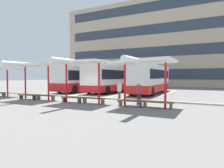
{
  "coord_description": "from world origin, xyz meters",
  "views": [
    {
      "loc": [
        11.35,
        -15.36,
        2.0
      ],
      "look_at": [
        2.31,
        2.15,
        1.26
      ],
      "focal_mm": 32.17,
      "sensor_mm": 36.0,
      "label": 1
    }
  ],
  "objects_px": {
    "bench_1": "(28,96)",
    "waiting_shelter_3": "(143,63)",
    "coach_bus_1": "(115,79)",
    "bench_3": "(72,98)",
    "waiting_shelter_1": "(34,66)",
    "bench_6": "(158,103)",
    "bench_5": "(130,101)",
    "coach_bus_2": "(150,79)",
    "waiting_passenger_0": "(119,90)",
    "waiting_shelter_2": "(80,63)",
    "coach_bus_0": "(86,79)",
    "bench_4": "(94,99)",
    "bench_2": "(46,96)",
    "waiting_passenger_1": "(139,92)"
  },
  "relations": [
    {
      "from": "bench_3",
      "to": "coach_bus_1",
      "type": "bearing_deg",
      "value": 99.09
    },
    {
      "from": "waiting_shelter_1",
      "to": "waiting_shelter_3",
      "type": "xyz_separation_m",
      "value": [
        9.52,
        0.22,
        -0.04
      ]
    },
    {
      "from": "bench_1",
      "to": "bench_6",
      "type": "distance_m",
      "value": 11.32
    },
    {
      "from": "coach_bus_2",
      "to": "bench_3",
      "type": "bearing_deg",
      "value": -104.83
    },
    {
      "from": "bench_2",
      "to": "bench_3",
      "type": "relative_size",
      "value": 1.07
    },
    {
      "from": "coach_bus_2",
      "to": "waiting_passenger_0",
      "type": "bearing_deg",
      "value": -90.35
    },
    {
      "from": "bench_2",
      "to": "waiting_passenger_1",
      "type": "bearing_deg",
      "value": 9.89
    },
    {
      "from": "waiting_shelter_2",
      "to": "waiting_passenger_1",
      "type": "distance_m",
      "value": 4.81
    },
    {
      "from": "bench_3",
      "to": "waiting_passenger_0",
      "type": "relative_size",
      "value": 1.12
    },
    {
      "from": "waiting_shelter_1",
      "to": "bench_4",
      "type": "xyz_separation_m",
      "value": [
        5.62,
        0.51,
        -2.56
      ]
    },
    {
      "from": "bench_1",
      "to": "waiting_shelter_3",
      "type": "height_order",
      "value": "waiting_shelter_3"
    },
    {
      "from": "bench_5",
      "to": "coach_bus_2",
      "type": "bearing_deg",
      "value": 99.73
    },
    {
      "from": "waiting_passenger_1",
      "to": "coach_bus_0",
      "type": "bearing_deg",
      "value": 140.31
    },
    {
      "from": "bench_3",
      "to": "bench_5",
      "type": "bearing_deg",
      "value": 1.37
    },
    {
      "from": "waiting_shelter_2",
      "to": "bench_4",
      "type": "xyz_separation_m",
      "value": [
        0.9,
        0.46,
        -2.63
      ]
    },
    {
      "from": "bench_3",
      "to": "waiting_passenger_0",
      "type": "bearing_deg",
      "value": 41.29
    },
    {
      "from": "coach_bus_2",
      "to": "bench_4",
      "type": "xyz_separation_m",
      "value": [
        -1.13,
        -10.75,
        -1.35
      ]
    },
    {
      "from": "waiting_shelter_1",
      "to": "waiting_shelter_3",
      "type": "height_order",
      "value": "waiting_shelter_1"
    },
    {
      "from": "waiting_shelter_1",
      "to": "waiting_passenger_1",
      "type": "xyz_separation_m",
      "value": [
        8.7,
        1.78,
        -2.0
      ]
    },
    {
      "from": "waiting_shelter_3",
      "to": "bench_1",
      "type": "bearing_deg",
      "value": -179.24
    },
    {
      "from": "coach_bus_0",
      "to": "waiting_passenger_1",
      "type": "height_order",
      "value": "coach_bus_0"
    },
    {
      "from": "bench_5",
      "to": "bench_6",
      "type": "relative_size",
      "value": 0.87
    },
    {
      "from": "waiting_shelter_2",
      "to": "bench_6",
      "type": "height_order",
      "value": "waiting_shelter_2"
    },
    {
      "from": "coach_bus_1",
      "to": "bench_3",
      "type": "relative_size",
      "value": 6.2
    },
    {
      "from": "bench_3",
      "to": "waiting_shelter_3",
      "type": "relative_size",
      "value": 0.36
    },
    {
      "from": "coach_bus_2",
      "to": "waiting_passenger_1",
      "type": "distance_m",
      "value": 9.72
    },
    {
      "from": "waiting_shelter_2",
      "to": "bench_3",
      "type": "xyz_separation_m",
      "value": [
        -0.9,
        0.16,
        -2.63
      ]
    },
    {
      "from": "waiting_shelter_1",
      "to": "waiting_shelter_2",
      "type": "relative_size",
      "value": 1.0
    },
    {
      "from": "bench_2",
      "to": "bench_6",
      "type": "relative_size",
      "value": 0.96
    },
    {
      "from": "bench_1",
      "to": "waiting_shelter_3",
      "type": "xyz_separation_m",
      "value": [
        10.42,
        0.14,
        2.53
      ]
    },
    {
      "from": "bench_2",
      "to": "bench_1",
      "type": "bearing_deg",
      "value": -169.59
    },
    {
      "from": "waiting_passenger_1",
      "to": "waiting_shelter_3",
      "type": "bearing_deg",
      "value": -62.26
    },
    {
      "from": "waiting_shelter_1",
      "to": "bench_5",
      "type": "distance_m",
      "value": 9.0
    },
    {
      "from": "bench_3",
      "to": "bench_6",
      "type": "xyz_separation_m",
      "value": [
        6.6,
        0.25,
        0.0
      ]
    },
    {
      "from": "bench_1",
      "to": "bench_4",
      "type": "xyz_separation_m",
      "value": [
        6.52,
        0.43,
        0.0
      ]
    },
    {
      "from": "waiting_shelter_3",
      "to": "waiting_shelter_1",
      "type": "bearing_deg",
      "value": -178.65
    },
    {
      "from": "waiting_shelter_3",
      "to": "bench_5",
      "type": "distance_m",
      "value": 2.69
    },
    {
      "from": "bench_2",
      "to": "waiting_passenger_1",
      "type": "distance_m",
      "value": 7.94
    },
    {
      "from": "coach_bus_2",
      "to": "waiting_shelter_1",
      "type": "xyz_separation_m",
      "value": [
        -6.74,
        -11.27,
        1.21
      ]
    },
    {
      "from": "coach_bus_2",
      "to": "bench_2",
      "type": "xyz_separation_m",
      "value": [
        -5.84,
        -10.85,
        -1.36
      ]
    },
    {
      "from": "bench_6",
      "to": "coach_bus_2",
      "type": "bearing_deg",
      "value": 108.79
    },
    {
      "from": "bench_4",
      "to": "bench_6",
      "type": "relative_size",
      "value": 0.97
    },
    {
      "from": "bench_1",
      "to": "bench_4",
      "type": "distance_m",
      "value": 6.53
    },
    {
      "from": "bench_5",
      "to": "bench_6",
      "type": "bearing_deg",
      "value": 4.27
    },
    {
      "from": "bench_2",
      "to": "waiting_shelter_3",
      "type": "bearing_deg",
      "value": -1.28
    },
    {
      "from": "waiting_shelter_3",
      "to": "bench_2",
      "type": "bearing_deg",
      "value": 178.72
    },
    {
      "from": "coach_bus_0",
      "to": "bench_3",
      "type": "bearing_deg",
      "value": -60.44
    },
    {
      "from": "bench_4",
      "to": "bench_3",
      "type": "bearing_deg",
      "value": -170.72
    },
    {
      "from": "coach_bus_0",
      "to": "coach_bus_1",
      "type": "relative_size",
      "value": 1.03
    },
    {
      "from": "coach_bus_1",
      "to": "bench_6",
      "type": "distance_m",
      "value": 13.54
    }
  ]
}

